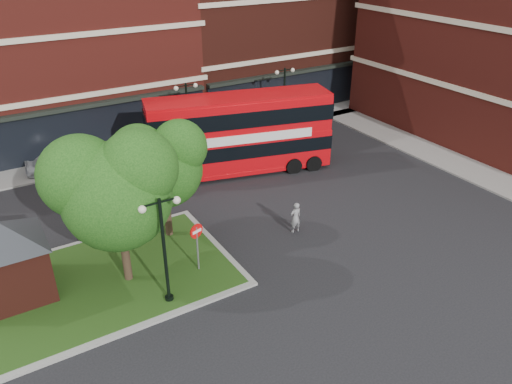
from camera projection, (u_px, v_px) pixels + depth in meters
ground at (280, 264)px, 23.64m from camera, size 120.00×120.00×0.00m
pavement_far at (153, 148)px, 36.08m from camera, size 44.00×3.00×0.12m
pavement_side at (472, 171)px, 32.69m from camera, size 3.00×28.00×0.12m
terrace_far_right at (263, 6)px, 44.48m from camera, size 18.00×12.00×16.00m
traffic_island at (93, 284)px, 22.20m from camera, size 12.60×7.60×0.15m
kiosk at (5, 252)px, 20.53m from camera, size 6.51×6.51×3.60m
tree_island_west at (113, 186)px, 20.32m from camera, size 5.40×4.71×7.21m
tree_island_east at (161, 161)px, 23.84m from camera, size 4.46×3.90×6.29m
lamp_island at (164, 247)px, 19.94m from camera, size 1.72×0.36×5.00m
lamp_far_left at (188, 114)px, 34.20m from camera, size 1.72×0.36×5.00m
lamp_far_right at (284, 96)px, 37.87m from camera, size 1.72×0.36×5.00m
bus at (240, 129)px, 31.45m from camera, size 11.91×5.42×4.43m
woman at (295, 217)px, 25.80m from camera, size 0.63×0.42×1.72m
car_silver at (58, 162)px, 32.35m from camera, size 4.08×1.94×1.35m
car_white at (194, 134)px, 36.82m from camera, size 4.46×1.90×1.43m
no_entry_sign at (197, 238)px, 22.31m from camera, size 0.69×0.26×2.55m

